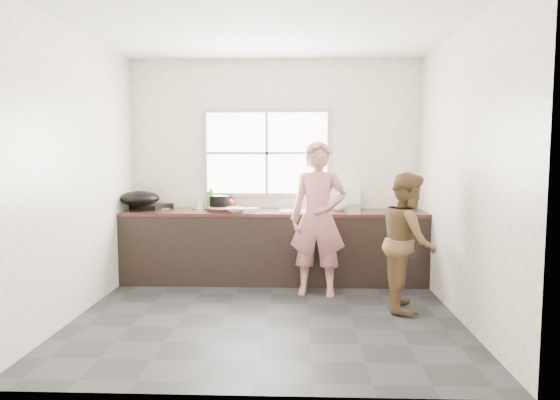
{
  "coord_description": "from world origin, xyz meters",
  "views": [
    {
      "loc": [
        0.3,
        -4.65,
        1.55
      ],
      "look_at": [
        0.1,
        0.65,
        1.05
      ],
      "focal_mm": 32.0,
      "sensor_mm": 36.0,
      "label": 1
    }
  ],
  "objects_px": {
    "dish_rack": "(341,197)",
    "pot_lid_right": "(202,208)",
    "bowl_crabs": "(338,208)",
    "plate_food": "(228,208)",
    "bottle_brown_tall": "(219,203)",
    "burner": "(152,206)",
    "bowl_held": "(314,210)",
    "bowl_mince": "(235,210)",
    "black_pot": "(219,203)",
    "wok": "(140,198)",
    "glass_jar": "(200,204)",
    "woman": "(318,224)",
    "pot_lid_left": "(159,208)",
    "cutting_board": "(225,209)",
    "person_side": "(408,241)",
    "bottle_green": "(211,197)",
    "bottle_brown_short": "(230,202)"
  },
  "relations": [
    {
      "from": "person_side",
      "to": "bowl_held",
      "type": "xyz_separation_m",
      "value": [
        -0.9,
        0.84,
        0.21
      ]
    },
    {
      "from": "plate_food",
      "to": "burner",
      "type": "relative_size",
      "value": 0.49
    },
    {
      "from": "black_pot",
      "to": "bottle_brown_short",
      "type": "bearing_deg",
      "value": 50.55
    },
    {
      "from": "bowl_mince",
      "to": "bottle_green",
      "type": "xyz_separation_m",
      "value": [
        -0.35,
        0.41,
        0.12
      ]
    },
    {
      "from": "cutting_board",
      "to": "dish_rack",
      "type": "bearing_deg",
      "value": 11.41
    },
    {
      "from": "glass_jar",
      "to": "burner",
      "type": "height_order",
      "value": "glass_jar"
    },
    {
      "from": "bowl_mince",
      "to": "bowl_held",
      "type": "xyz_separation_m",
      "value": [
        0.93,
        -0.0,
        0.0
      ]
    },
    {
      "from": "person_side",
      "to": "bowl_held",
      "type": "bearing_deg",
      "value": 54.0
    },
    {
      "from": "woman",
      "to": "person_side",
      "type": "distance_m",
      "value": 1.0
    },
    {
      "from": "black_pot",
      "to": "burner",
      "type": "xyz_separation_m",
      "value": [
        -0.87,
        0.09,
        -0.06
      ]
    },
    {
      "from": "bowl_mince",
      "to": "bottle_brown_tall",
      "type": "relative_size",
      "value": 1.22
    },
    {
      "from": "burner",
      "to": "glass_jar",
      "type": "bearing_deg",
      "value": 4.04
    },
    {
      "from": "bottle_brown_tall",
      "to": "pot_lid_left",
      "type": "height_order",
      "value": "bottle_brown_tall"
    },
    {
      "from": "burner",
      "to": "bowl_mince",
      "type": "bearing_deg",
      "value": -18.79
    },
    {
      "from": "cutting_board",
      "to": "wok",
      "type": "distance_m",
      "value": 1.04
    },
    {
      "from": "glass_jar",
      "to": "woman",
      "type": "bearing_deg",
      "value": -28.41
    },
    {
      "from": "plate_food",
      "to": "pot_lid_right",
      "type": "xyz_separation_m",
      "value": [
        -0.32,
        0.02,
        -0.0
      ]
    },
    {
      "from": "cutting_board",
      "to": "glass_jar",
      "type": "bearing_deg",
      "value": 141.47
    },
    {
      "from": "black_pot",
      "to": "pot_lid_right",
      "type": "bearing_deg",
      "value": 157.25
    },
    {
      "from": "cutting_board",
      "to": "bottle_brown_short",
      "type": "bearing_deg",
      "value": 85.58
    },
    {
      "from": "bowl_mince",
      "to": "cutting_board",
      "type": "bearing_deg",
      "value": 135.17
    },
    {
      "from": "black_pot",
      "to": "dish_rack",
      "type": "bearing_deg",
      "value": 5.25
    },
    {
      "from": "black_pot",
      "to": "bottle_green",
      "type": "xyz_separation_m",
      "value": [
        -0.13,
        0.14,
        0.06
      ]
    },
    {
      "from": "pot_lid_left",
      "to": "wok",
      "type": "bearing_deg",
      "value": -127.28
    },
    {
      "from": "bottle_brown_tall",
      "to": "burner",
      "type": "bearing_deg",
      "value": 173.05
    },
    {
      "from": "black_pot",
      "to": "wok",
      "type": "distance_m",
      "value": 0.95
    },
    {
      "from": "bowl_mince",
      "to": "bowl_held",
      "type": "relative_size",
      "value": 1.09
    },
    {
      "from": "bowl_mince",
      "to": "bowl_held",
      "type": "distance_m",
      "value": 0.93
    },
    {
      "from": "glass_jar",
      "to": "pot_lid_right",
      "type": "height_order",
      "value": "glass_jar"
    },
    {
      "from": "wok",
      "to": "pot_lid_right",
      "type": "distance_m",
      "value": 0.76
    },
    {
      "from": "bowl_held",
      "to": "plate_food",
      "type": "distance_m",
      "value": 1.12
    },
    {
      "from": "pot_lid_left",
      "to": "black_pot",
      "type": "bearing_deg",
      "value": -5.88
    },
    {
      "from": "cutting_board",
      "to": "plate_food",
      "type": "bearing_deg",
      "value": 90.79
    },
    {
      "from": "bowl_held",
      "to": "plate_food",
      "type": "xyz_separation_m",
      "value": [
        -1.06,
        0.36,
        -0.02
      ]
    },
    {
      "from": "bowl_mince",
      "to": "bottle_brown_tall",
      "type": "bearing_deg",
      "value": 130.45
    },
    {
      "from": "pot_lid_right",
      "to": "bowl_crabs",
      "type": "bearing_deg",
      "value": -5.31
    },
    {
      "from": "dish_rack",
      "to": "person_side",
      "type": "bearing_deg",
      "value": -88.58
    },
    {
      "from": "burner",
      "to": "plate_food",
      "type": "bearing_deg",
      "value": -0.82
    },
    {
      "from": "woman",
      "to": "glass_jar",
      "type": "height_order",
      "value": "woman"
    },
    {
      "from": "plate_food",
      "to": "dish_rack",
      "type": "xyz_separation_m",
      "value": [
        1.4,
        0.06,
        0.14
      ]
    },
    {
      "from": "dish_rack",
      "to": "pot_lid_right",
      "type": "xyz_separation_m",
      "value": [
        -1.72,
        -0.04,
        -0.14
      ]
    },
    {
      "from": "black_pot",
      "to": "glass_jar",
      "type": "height_order",
      "value": "black_pot"
    },
    {
      "from": "bowl_mince",
      "to": "burner",
      "type": "bearing_deg",
      "value": 161.21
    },
    {
      "from": "person_side",
      "to": "pot_lid_left",
      "type": "height_order",
      "value": "person_side"
    },
    {
      "from": "bowl_crabs",
      "to": "pot_lid_left",
      "type": "height_order",
      "value": "bowl_crabs"
    },
    {
      "from": "woman",
      "to": "wok",
      "type": "bearing_deg",
      "value": 174.91
    },
    {
      "from": "wok",
      "to": "burner",
      "type": "bearing_deg",
      "value": 72.96
    },
    {
      "from": "bowl_held",
      "to": "bottle_brown_tall",
      "type": "bearing_deg",
      "value": 166.94
    },
    {
      "from": "woman",
      "to": "pot_lid_right",
      "type": "distance_m",
      "value": 1.6
    },
    {
      "from": "burner",
      "to": "bowl_crabs",
      "type": "bearing_deg",
      "value": -3.78
    }
  ]
}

